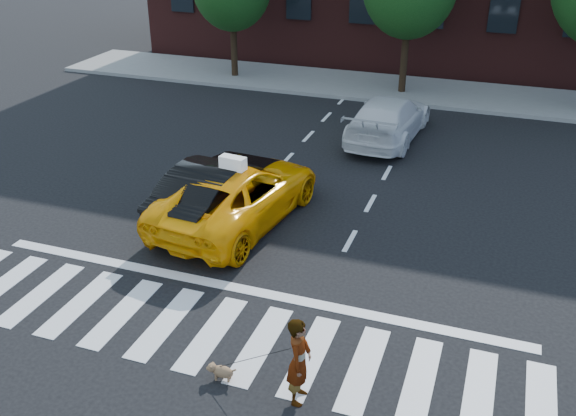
{
  "coord_description": "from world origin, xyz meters",
  "views": [
    {
      "loc": [
        4.72,
        -8.89,
        7.73
      ],
      "look_at": [
        0.31,
        3.52,
        1.1
      ],
      "focal_mm": 40.0,
      "sensor_mm": 36.0,
      "label": 1
    }
  ],
  "objects": [
    {
      "name": "white_suv",
      "position": [
        1.0,
        11.69,
        0.73
      ],
      "size": [
        2.36,
        5.16,
        1.46
      ],
      "primitive_type": "imported",
      "rotation": [
        0.0,
        0.0,
        3.08
      ],
      "color": "silver",
      "rests_on": "ground"
    },
    {
      "name": "taxi_sign",
      "position": [
        -1.4,
        4.31,
        1.67
      ],
      "size": [
        0.68,
        0.36,
        0.32
      ],
      "primitive_type": "cube",
      "rotation": [
        0.0,
        0.0,
        3.02
      ],
      "color": "white",
      "rests_on": "taxi"
    },
    {
      "name": "stop_line",
      "position": [
        0.0,
        1.6,
        0.01
      ],
      "size": [
        12.0,
        0.3,
        0.01
      ],
      "primitive_type": "cube",
      "color": "silver",
      "rests_on": "ground"
    },
    {
      "name": "woman",
      "position": [
        2.15,
        -1.1,
        0.81
      ],
      "size": [
        0.42,
        0.61,
        1.61
      ],
      "primitive_type": "imported",
      "rotation": [
        0.0,
        0.0,
        1.63
      ],
      "color": "#999999",
      "rests_on": "ground"
    },
    {
      "name": "sidewalk_far",
      "position": [
        0.0,
        17.5,
        0.07
      ],
      "size": [
        30.0,
        4.0,
        0.15
      ],
      "primitive_type": "cube",
      "color": "slate",
      "rests_on": "ground"
    },
    {
      "name": "crosswalk",
      "position": [
        0.0,
        0.0,
        0.01
      ],
      "size": [
        13.0,
        2.4,
        0.01
      ],
      "primitive_type": "cube",
      "color": "silver",
      "rests_on": "ground"
    },
    {
      "name": "black_sedan",
      "position": [
        -2.0,
        4.62,
        0.77
      ],
      "size": [
        2.0,
        4.77,
        1.53
      ],
      "primitive_type": "imported",
      "rotation": [
        0.0,
        0.0,
        3.06
      ],
      "color": "black",
      "rests_on": "ground"
    },
    {
      "name": "ground",
      "position": [
        0.0,
        0.0,
        0.0
      ],
      "size": [
        120.0,
        120.0,
        0.0
      ],
      "primitive_type": "plane",
      "color": "black",
      "rests_on": "ground"
    },
    {
      "name": "taxi",
      "position": [
        -1.4,
        4.51,
        0.76
      ],
      "size": [
        3.18,
        5.72,
        1.51
      ],
      "primitive_type": "imported",
      "rotation": [
        0.0,
        0.0,
        3.02
      ],
      "color": "#FDA205",
      "rests_on": "ground"
    },
    {
      "name": "dog",
      "position": [
        0.7,
        -1.11,
        0.18
      ],
      "size": [
        0.55,
        0.25,
        0.31
      ],
      "rotation": [
        0.0,
        0.0,
        0.12
      ],
      "color": "olive",
      "rests_on": "ground"
    }
  ]
}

